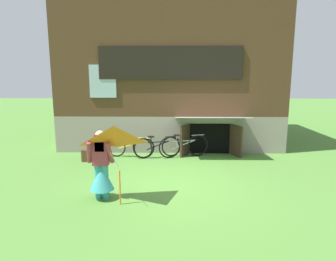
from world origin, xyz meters
TOP-DOWN VIEW (x-y plane):
  - ground_plane at (0.00, 0.00)m, footprint 60.00×60.00m
  - log_house at (0.00, 5.79)m, footprint 8.09×6.69m
  - person at (-1.44, -0.96)m, footprint 0.60×0.52m
  - kite at (-1.01, -1.58)m, footprint 1.19×1.26m
  - bicycle_silver at (0.46, 2.48)m, footprint 1.66×0.53m
  - bicycle_black at (-0.40, 2.42)m, footprint 1.56×0.54m
  - bicycle_yellow at (-1.35, 2.40)m, footprint 1.59×0.33m
  - wooden_crate at (-2.55, 1.99)m, footprint 0.43×0.37m

SIDE VIEW (x-z plane):
  - ground_plane at x=0.00m, z-range 0.00..0.00m
  - wooden_crate at x=-2.55m, z-range 0.00..0.38m
  - bicycle_yellow at x=-1.35m, z-range -0.01..0.72m
  - bicycle_black at x=-0.40m, z-range -0.01..0.73m
  - bicycle_silver at x=0.46m, z-range -0.01..0.77m
  - person at x=-1.44m, z-range -0.12..1.40m
  - kite at x=-1.01m, z-range 0.47..2.02m
  - log_house at x=0.00m, z-range 0.00..5.31m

